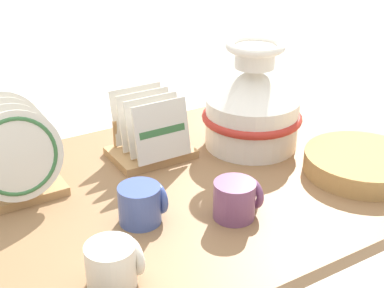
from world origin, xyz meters
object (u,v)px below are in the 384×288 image
object	(u,v)px
mug_cobalt_glaze	(142,204)
mug_cream_glaze	(113,265)
ceramic_vase	(252,105)
dish_rack_round_plates	(13,161)
mug_plum_glaze	(237,199)
wicker_charger_stack	(361,163)
dish_rack_square_plates	(150,138)

from	to	relation	value
mug_cobalt_glaze	mug_cream_glaze	world-z (taller)	same
ceramic_vase	mug_cobalt_glaze	distance (m)	0.50
dish_rack_round_plates	mug_cream_glaze	world-z (taller)	dish_rack_round_plates
ceramic_vase	mug_cream_glaze	xyz separation A→B (m)	(-0.59, -0.36, -0.08)
dish_rack_round_plates	mug_cream_glaze	xyz separation A→B (m)	(0.07, -0.43, -0.05)
ceramic_vase	mug_plum_glaze	xyz separation A→B (m)	(-0.26, -0.29, -0.08)
wicker_charger_stack	mug_plum_glaze	size ratio (longest dim) A/B	2.86
mug_cobalt_glaze	mug_plum_glaze	xyz separation A→B (m)	(0.20, -0.09, 0.00)
ceramic_vase	dish_rack_square_plates	size ratio (longest dim) A/B	1.40
wicker_charger_stack	mug_cobalt_glaze	bearing A→B (deg)	170.86
ceramic_vase	mug_cream_glaze	world-z (taller)	ceramic_vase
mug_cream_glaze	mug_cobalt_glaze	bearing A→B (deg)	49.48
dish_rack_square_plates	mug_cobalt_glaze	world-z (taller)	dish_rack_square_plates
ceramic_vase	dish_rack_square_plates	distance (m)	0.31
mug_plum_glaze	dish_rack_square_plates	bearing A→B (deg)	94.56
mug_cobalt_glaze	wicker_charger_stack	bearing A→B (deg)	-9.14
mug_plum_glaze	ceramic_vase	bearing A→B (deg)	48.38
ceramic_vase	wicker_charger_stack	bearing A→B (deg)	-62.83
ceramic_vase	mug_cream_glaze	bearing A→B (deg)	-148.87
wicker_charger_stack	mug_plum_glaze	distance (m)	0.40
dish_rack_round_plates	mug_cream_glaze	size ratio (longest dim) A/B	2.26
dish_rack_square_plates	ceramic_vase	bearing A→B (deg)	-17.17
dish_rack_round_plates	mug_cobalt_glaze	distance (m)	0.34
mug_cobalt_glaze	mug_plum_glaze	distance (m)	0.22
dish_rack_round_plates	mug_cream_glaze	distance (m)	0.44
ceramic_vase	dish_rack_square_plates	world-z (taller)	ceramic_vase
mug_cobalt_glaze	mug_cream_glaze	bearing A→B (deg)	-130.52
wicker_charger_stack	mug_cream_glaze	world-z (taller)	mug_cream_glaze
mug_cobalt_glaze	ceramic_vase	bearing A→B (deg)	23.10
mug_cream_glaze	ceramic_vase	bearing A→B (deg)	31.13
dish_rack_square_plates	wicker_charger_stack	distance (m)	0.58
dish_rack_square_plates	wicker_charger_stack	size ratio (longest dim) A/B	0.74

